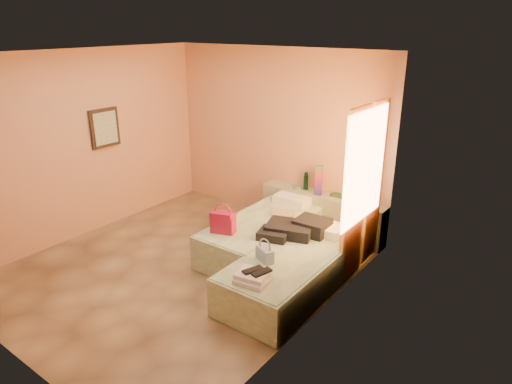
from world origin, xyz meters
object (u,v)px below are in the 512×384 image
Objects in this scene: bed_left at (263,235)px; green_book at (338,195)px; flower_vase at (371,199)px; magenta_handbag at (223,222)px; water_bottle at (306,181)px; blue_handbag at (265,255)px; headboard_ledge at (321,214)px; towel_stack at (253,278)px; bed_right at (291,273)px.

bed_left is 1.34m from green_book.
flower_vase reaches higher than green_book.
water_bottle is at bearing 63.32° from magenta_handbag.
flower_vase is 0.97× the size of blue_handbag.
bed_left is at bearing -109.65° from headboard_ledge.
blue_handbag reaches higher than towel_stack.
magenta_handbag is (-0.79, -1.76, -0.02)m from green_book.
magenta_handbag is 1.32m from towel_stack.
towel_stack is at bearing -78.22° from headboard_ledge.
headboard_ledge is at bearing 106.58° from bed_right.
green_book is 2.07m from blue_handbag.
bed_right is 1.84m from green_book.
blue_handbag is at bearing -121.90° from bed_right.
bed_left is at bearing 150.50° from blue_handbag.
flower_vase reaches higher than bed_right.
bed_right is 2.01m from water_bottle.
flower_vase is at bearing -3.10° from water_bottle.
water_bottle reaches higher than blue_handbag.
flower_vase is at bearing 83.47° from towel_stack.
water_bottle is 2.64m from towel_stack.
flower_vase reaches higher than blue_handbag.
bed_right is 5.71× the size of towel_stack.
flower_vase is 0.78× the size of magenta_handbag.
green_book is at bearing 61.16° from bed_left.
bed_left is 9.85× the size of green_book.
magenta_handbag is at bearing -129.05° from flower_vase.
bed_left is 6.37× the size of magenta_handbag.
bed_right is at bearing -36.42° from bed_left.
green_book reaches higher than bed_right.
flower_vase is at bearing 100.57° from blue_handbag.
headboard_ledge is 8.35× the size of flower_vase.
flower_vase reaches higher than towel_stack.
bed_left is 1.11m from bed_right.
flower_vase is at bearing 40.77° from bed_left.
headboard_ledge reaches higher than towel_stack.
blue_handbag is at bearing -102.76° from flower_vase.
flower_vase reaches higher than bed_left.
green_book is 0.83× the size of flower_vase.
green_book is at bearing 170.76° from flower_vase.
bed_left is 5.71× the size of towel_stack.
water_bottle is 0.57m from green_book.
water_bottle reaches higher than green_book.
blue_handbag is (-0.18, -0.30, 0.33)m from bed_right.
magenta_handbag is at bearing 179.10° from bed_right.
bed_left is at bearing -92.59° from water_bottle.
blue_handbag is (-0.45, -1.97, -0.19)m from flower_vase.
headboard_ledge is at bearing -6.36° from water_bottle.
towel_stack is (0.51, -2.46, 0.23)m from headboard_ledge.
bed_right is at bearing -83.38° from green_book.
headboard_ledge is at bearing 101.78° from towel_stack.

